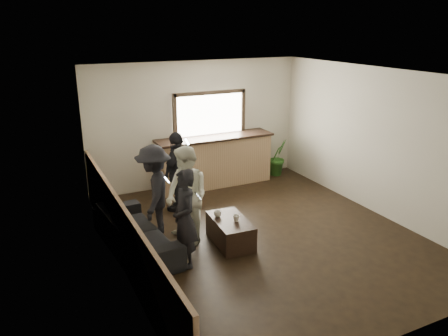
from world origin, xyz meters
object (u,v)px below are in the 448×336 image
potted_plant (278,157)px  person_d (178,172)px  person_a (185,219)px  bar_counter (215,158)px  person_b (187,196)px  person_c (154,192)px  cup_b (236,218)px  cup_a (218,214)px  coffee_table (230,231)px  sofa (136,232)px

potted_plant → person_d: (-2.93, -0.96, 0.35)m
potted_plant → person_a: bearing=-140.0°
bar_counter → person_b: (-1.59, -2.36, 0.20)m
person_c → person_d: size_ratio=1.02×
bar_counter → cup_b: bearing=-107.7°
cup_b → person_b: 0.90m
cup_a → coffee_table: bearing=-55.6°
bar_counter → person_d: bearing=-141.2°
person_d → coffee_table: bearing=61.6°
sofa → cup_a: (1.35, -0.29, 0.17)m
person_b → person_d: size_ratio=1.05×
cup_a → person_d: size_ratio=0.08×
person_b → person_a: bearing=-38.7°
bar_counter → person_c: (-2.00, -1.88, 0.18)m
cup_a → cup_b: size_ratio=1.15×
person_a → bar_counter: bearing=150.7°
cup_b → potted_plant: (2.57, 2.76, -0.03)m
coffee_table → potted_plant: bearing=45.4°
person_a → cup_b: bearing=106.0°
person_b → bar_counter: bearing=131.1°
cup_b → person_d: bearing=101.1°
coffee_table → person_d: (-0.29, 1.71, 0.58)m
person_c → person_d: (0.75, 0.88, -0.02)m
sofa → person_c: (0.45, 0.34, 0.51)m
bar_counter → person_b: 2.86m
person_b → person_d: bearing=150.9°
cup_b → person_b: person_b is taller
sofa → person_a: (0.56, -0.82, 0.46)m
bar_counter → coffee_table: size_ratio=2.77×
bar_counter → cup_b: (-0.90, -2.80, -0.16)m
person_a → person_c: 1.17m
coffee_table → person_b: (-0.63, 0.36, 0.62)m
potted_plant → sofa: bearing=-152.2°
bar_counter → person_b: size_ratio=1.61×
cup_b → person_b: (-0.70, 0.44, 0.35)m
potted_plant → person_a: person_a is taller
cup_b → coffee_table: bearing=126.5°
bar_counter → person_a: bearing=-121.9°
potted_plant → person_a: 4.67m
cup_a → potted_plant: bearing=41.6°
bar_counter → coffee_table: 2.91m
cup_a → person_c: bearing=144.9°
person_d → cup_b: bearing=63.1°
person_c → person_a: bearing=28.7°
cup_b → person_d: (-0.35, 1.80, 0.31)m
cup_b → person_d: person_d is taller
person_c → person_b: bearing=63.5°
cup_b → potted_plant: size_ratio=0.12×
coffee_table → person_a: person_a is taller
bar_counter → cup_b: size_ratio=24.55×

